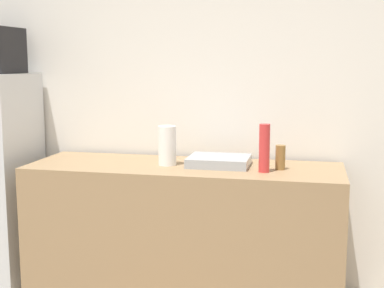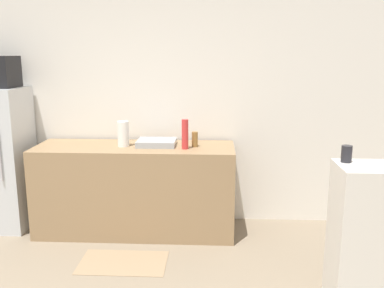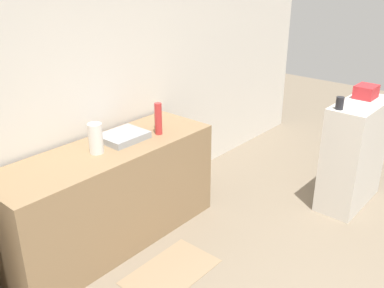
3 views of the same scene
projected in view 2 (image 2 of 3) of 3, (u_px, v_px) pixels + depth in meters
wall_back at (117, 104)px, 4.71m from camera, size 8.00×0.06×2.60m
refrigerator at (0, 159)px, 4.55m from camera, size 0.59×0.59×1.51m
counter at (136, 189)px, 4.48m from camera, size 2.04×0.67×0.92m
sink_basin at (157, 143)px, 4.41m from camera, size 0.39×0.32×0.06m
bottle_tall at (185, 134)px, 4.22m from camera, size 0.07×0.07×0.30m
bottle_short at (195, 139)px, 4.33m from camera, size 0.06×0.06×0.15m
jar at (347, 154)px, 2.99m from camera, size 0.07×0.07×0.12m
paper_towel_roll at (123, 134)px, 4.35m from camera, size 0.12×0.12×0.26m
kitchen_rug at (123, 262)px, 3.87m from camera, size 0.79×0.48×0.01m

